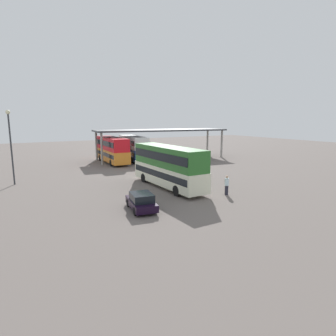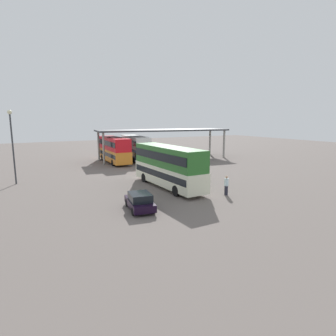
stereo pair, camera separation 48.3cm
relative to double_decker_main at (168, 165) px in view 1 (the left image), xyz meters
The scene contains 8 objects.
ground_plane 3.66m from the double_decker_main, 83.62° to the right, with size 140.00×140.00×0.00m, color #665D58.
double_decker_main is the anchor object (origin of this frame).
parked_hatchback 7.77m from the double_decker_main, 135.45° to the right, with size 2.25×3.87×1.35m.
double_decker_near_canopy 18.50m from the double_decker_main, 88.68° to the left, with size 2.88×10.30×4.04m.
double_decker_mid_row 20.11m from the double_decker_main, 77.05° to the left, with size 3.59×10.23×4.02m.
depot_canopy 21.05m from the double_decker_main, 63.19° to the left, with size 23.23×8.74×5.10m.
lamppost_tall 16.60m from the double_decker_main, 146.03° to the left, with size 0.44×0.44×7.81m.
pedestrian_waiting 6.29m from the double_decker_main, 58.30° to the right, with size 0.38×0.38×1.81m.
Camera 1 is at (-14.35, -21.59, 6.94)m, focal length 30.21 mm.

